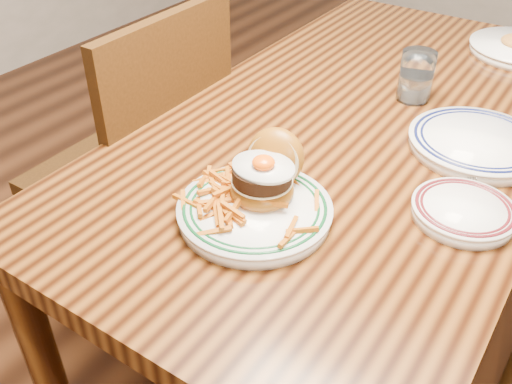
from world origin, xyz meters
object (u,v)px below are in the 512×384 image
Objects in this scene: table at (362,149)px; chair_left at (143,167)px; main_plate at (258,196)px; side_plate at (464,210)px.

table is 1.65× the size of chair_left.
table is 5.44× the size of main_plate.
chair_left is 0.89m from side_plate.
main_plate is 1.49× the size of side_plate.
chair_left reaches higher than table.
side_plate is (0.31, 0.19, -0.02)m from main_plate.
table is 8.12× the size of side_plate.
table is 0.41m from side_plate.
chair_left is 4.92× the size of side_plate.
chair_left is at bearing 145.11° from main_plate.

